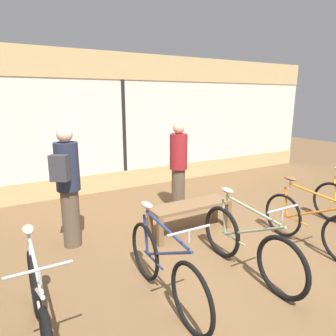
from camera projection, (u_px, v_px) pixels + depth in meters
The scene contains 9 objects.
ground_plane at pixel (229, 259), 4.18m from camera, with size 24.00×24.00×0.00m, color brown.
shop_back_wall at pixel (124, 122), 7.10m from camera, with size 12.00×0.08×3.20m.
bicycle_far_left at pixel (40, 309), 2.65m from camera, with size 0.46×1.69×1.02m.
bicycle_left at pixel (164, 268), 3.25m from camera, with size 0.46×1.74×1.04m.
bicycle_center at pixel (248, 245), 3.76m from camera, with size 0.46×1.77×1.05m.
bicycle_right at pixel (310, 224), 4.40m from camera, with size 0.46×1.72×1.03m.
display_bench at pixel (190, 209), 4.93m from camera, with size 1.40×0.44×0.50m.
customer_near_rack at pixel (68, 184), 4.34m from camera, with size 0.51×0.56×1.81m.
customer_by_window at pixel (178, 165), 5.78m from camera, with size 0.48×0.48×1.75m.
Camera 1 is at (-2.60, -2.87, 2.20)m, focal length 32.00 mm.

